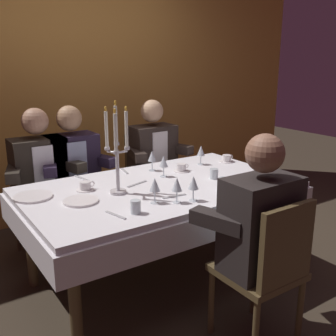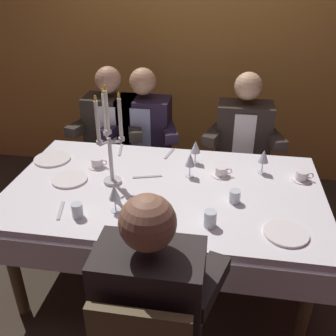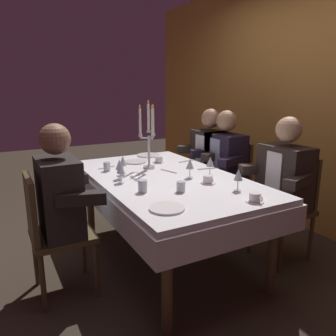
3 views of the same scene
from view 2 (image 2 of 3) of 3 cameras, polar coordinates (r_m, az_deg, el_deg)
The scene contains 28 objects.
ground_plane at distance 2.76m, azimuth -0.47°, elevation -16.16°, with size 12.00×12.00×0.00m, color #372D22.
back_wall at distance 3.65m, azimuth 4.06°, elevation 19.21°, with size 6.00×0.12×2.70m, color #CC8C3D.
dining_table at distance 2.36m, azimuth -0.53°, elevation -5.38°, with size 1.94×1.14×0.74m.
candelabra at distance 2.24m, azimuth -8.86°, elevation 4.01°, with size 0.15×0.17×0.62m.
dinner_plate_0 at distance 2.44m, azimuth -14.66°, elevation -1.66°, with size 0.22×0.22×0.01m, color white.
dinner_plate_1 at distance 2.73m, azimuth -17.08°, elevation 1.34°, with size 0.25×0.25×0.01m, color white.
dinner_plate_2 at distance 2.01m, azimuth 17.40°, elevation -9.37°, with size 0.23×0.23×0.01m, color white.
wine_glass_0 at distance 1.91m, azimuth -2.57°, elevation -6.01°, with size 0.07×0.07×0.16m.
wine_glass_1 at distance 2.53m, azimuth 4.18°, elevation 3.11°, with size 0.07×0.07×0.16m.
wine_glass_2 at distance 2.04m, azimuth -8.11°, elevation -3.78°, with size 0.07×0.07×0.16m.
wine_glass_3 at distance 2.47m, azimuth 14.26°, elevation 1.67°, with size 0.07×0.07×0.16m.
wine_glass_4 at distance 2.36m, azimuth 3.36°, elevation 1.20°, with size 0.07×0.07×0.16m.
wine_glass_5 at distance 1.96m, azimuth -5.44°, elevation -5.19°, with size 0.07×0.07×0.16m.
water_tumbler_0 at distance 2.08m, azimuth -13.54°, elevation -6.23°, with size 0.06×0.06×0.08m, color silver.
water_tumbler_1 at distance 1.97m, azimuth 6.39°, elevation -7.63°, with size 0.07×0.07×0.09m, color silver.
water_tumbler_2 at distance 2.17m, azimuth 10.06°, elevation -4.25°, with size 0.06×0.06×0.08m, color silver.
coffee_cup_0 at distance 2.43m, azimuth 8.07°, elevation -0.57°, with size 0.13×0.12×0.06m.
coffee_cup_1 at distance 2.56m, azimuth -10.64°, elevation 0.73°, with size 0.13×0.12×0.06m.
coffee_cup_2 at distance 2.50m, azimuth 19.61°, elevation -1.20°, with size 0.13×0.12×0.06m.
knife_0 at distance 2.77m, azimuth -7.19°, elevation 2.74°, with size 0.19×0.02×0.01m, color #B7B7BC.
spoon_1 at distance 2.09m, azimuth -3.29°, elevation -6.42°, with size 0.17×0.02×0.01m, color #B7B7BC.
knife_2 at distance 2.40m, azimuth -3.14°, elevation -1.32°, with size 0.19×0.02×0.01m, color #B7B7BC.
spoon_3 at distance 2.69m, azimuth 0.18°, elevation 2.19°, with size 0.17×0.02×0.01m, color #B7B7BC.
spoon_4 at distance 2.17m, azimuth -15.92°, elevation -6.19°, with size 0.17×0.02×0.01m, color #B7B7BC.
seated_diner_0 at distance 3.20m, azimuth -8.44°, elevation 6.15°, with size 0.63×0.48×1.24m.
seated_diner_1 at distance 3.13m, azimuth -3.56°, elevation 5.90°, with size 0.63×0.48×1.24m.
seated_diner_2 at distance 1.61m, azimuth -2.76°, elevation -19.80°, with size 0.63×0.48×1.24m.
seated_diner_3 at distance 3.07m, azimuth 11.28°, elevation 4.87°, with size 0.63×0.48×1.24m.
Camera 2 is at (0.34, -1.93, 1.94)m, focal length 40.34 mm.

